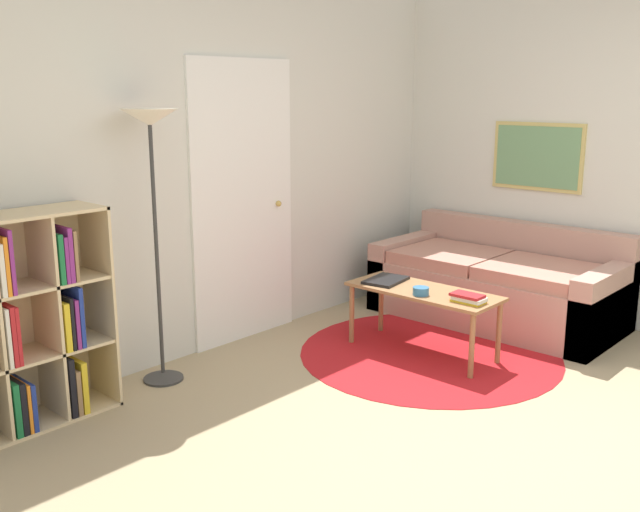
{
  "coord_description": "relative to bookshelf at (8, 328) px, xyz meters",
  "views": [
    {
      "loc": [
        -3.17,
        -1.35,
        1.79
      ],
      "look_at": [
        -0.2,
        1.34,
        0.85
      ],
      "focal_mm": 40.0,
      "sensor_mm": 36.0,
      "label": 1
    }
  ],
  "objects": [
    {
      "name": "floor_lamp",
      "position": [
        0.92,
        -0.04,
        0.89
      ],
      "size": [
        0.34,
        0.34,
        1.68
      ],
      "color": "#333333",
      "rests_on": "ground_plane"
    },
    {
      "name": "ground_plane",
      "position": [
        1.64,
        -2.25,
        -0.57
      ],
      "size": [
        14.0,
        14.0,
        0.0
      ],
      "primitive_type": "plane",
      "color": "tan"
    },
    {
      "name": "book_stack_on_table",
      "position": [
        2.36,
        -1.36,
        -0.09
      ],
      "size": [
        0.13,
        0.22,
        0.06
      ],
      "color": "gold",
      "rests_on": "coffee_table"
    },
    {
      "name": "rug",
      "position": [
        2.43,
        -1.03,
        -0.57
      ],
      "size": [
        1.8,
        1.8,
        0.01
      ],
      "color": "#B2191E",
      "rests_on": "ground_plane"
    },
    {
      "name": "laptop",
      "position": [
        2.42,
        -0.66,
        -0.11
      ],
      "size": [
        0.35,
        0.27,
        0.02
      ],
      "color": "black",
      "rests_on": "coffee_table"
    },
    {
      "name": "couch",
      "position": [
        3.48,
        -1.0,
        -0.3
      ],
      "size": [
        0.93,
        1.86,
        0.74
      ],
      "color": "tan",
      "rests_on": "ground_plane"
    },
    {
      "name": "bookshelf",
      "position": [
        0.0,
        0.0,
        0.0
      ],
      "size": [
        0.97,
        0.34,
        1.17
      ],
      "color": "beige",
      "rests_on": "ground_plane"
    },
    {
      "name": "coffee_table",
      "position": [
        2.42,
        -0.98,
        -0.17
      ],
      "size": [
        0.43,
        1.06,
        0.45
      ],
      "color": "#996B42",
      "rests_on": "ground_plane"
    },
    {
      "name": "wall_back",
      "position": [
        1.64,
        0.21,
        0.71
      ],
      "size": [
        7.54,
        0.11,
        2.6
      ],
      "color": "silver",
      "rests_on": "ground_plane"
    },
    {
      "name": "wall_right",
      "position": [
        3.93,
        -1.03,
        0.73
      ],
      "size": [
        0.08,
        5.43,
        2.6
      ],
      "color": "silver",
      "rests_on": "ground_plane"
    },
    {
      "name": "bowl",
      "position": [
        2.3,
        -1.04,
        -0.09
      ],
      "size": [
        0.11,
        0.11,
        0.05
      ],
      "color": "teal",
      "rests_on": "coffee_table"
    }
  ]
}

